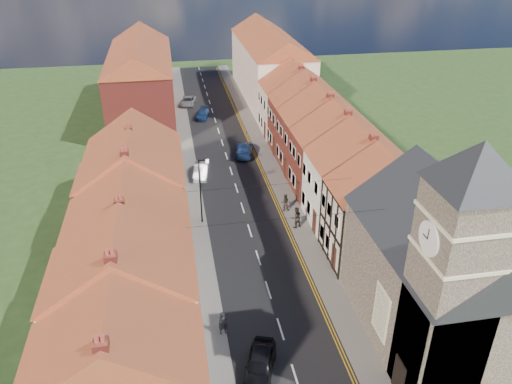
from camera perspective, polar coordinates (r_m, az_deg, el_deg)
The scene contains 26 objects.
road at distance 53.23m, azimuth -2.87°, elevation 2.42°, with size 7.00×90.00×0.02m, color black.
pavement_left at distance 52.91m, azimuth -7.60°, elevation 2.08°, with size 1.80×90.00×0.12m, color slate.
pavement_right at distance 53.88m, azimuth 1.78°, elevation 2.83°, with size 1.80×90.00×0.12m, color slate.
church at distance 31.08m, azimuth 21.47°, elevation -7.73°, with size 11.25×14.25×15.20m.
cottage_r_tudor at distance 38.66m, azimuth 14.27°, elevation -1.60°, with size 8.30×5.20×9.00m.
cottage_r_white_near at distance 43.03m, azimuth 11.54°, elevation 1.91°, with size 8.30×6.00×9.00m.
cottage_r_cream_mid at distance 47.60m, azimuth 9.27°, elevation 4.75°, with size 8.30×5.20×9.00m.
cottage_r_pink at distance 52.34m, azimuth 7.40°, elevation 7.08°, with size 8.30×6.00×9.00m.
cottage_r_white_far at distance 57.19m, azimuth 5.82°, elevation 9.01°, with size 8.30×5.20×9.00m.
cottage_r_cream_far at distance 62.14m, azimuth 4.49°, elevation 10.63°, with size 8.30×6.00×9.00m.
cottage_l_brick_near at distance 25.75m, azimuth -15.45°, elevation -19.80°, with size 8.30×5.70×8.80m.
cottage_l_cream at distance 29.88m, azimuth -14.80°, elevation -11.39°, with size 8.30×6.30×9.10m.
cottage_l_white at distance 35.16m, azimuth -14.24°, elevation -5.01°, with size 8.30×6.90×8.80m.
cottage_l_brick_mid at distance 40.35m, azimuth -13.91°, elevation -0.14°, with size 8.30×5.70×9.10m.
cottage_l_pink at distance 45.62m, azimuth -13.62°, elevation 3.09°, with size 8.30×6.30×8.80m.
block_right_far at distance 76.28m, azimuth 1.60°, elevation 14.64°, with size 8.30×24.20×10.50m.
block_left_far at distance 70.00m, azimuth -12.99°, elevation 12.72°, with size 8.30×24.20×10.50m.
lamppost at distance 42.44m, azimuth -6.28°, elevation 0.54°, with size 0.88×0.15×6.00m.
car_near at distance 30.52m, azimuth 0.47°, elevation -19.08°, with size 1.61×3.99×1.36m, color black.
car_mid at distance 52.10m, azimuth -6.28°, elevation 2.46°, with size 1.38×3.97×1.31m, color #A7ABAF.
car_far at distance 68.77m, azimuth -6.12°, elevation 8.87°, with size 1.59×3.90×1.13m, color navy.
car_distant at distance 74.25m, azimuth -7.79°, elevation 10.26°, with size 1.99×4.32×1.20m, color gray.
pedestrian_left at distance 32.59m, azimuth -3.80°, elevation -14.73°, with size 0.60×0.39×1.64m, color black.
pedestrian_right at distance 42.78m, azimuth 4.60°, elevation -2.92°, with size 0.93×0.72×1.91m, color black.
car_far_b at distance 56.82m, azimuth -1.35°, elevation 4.92°, with size 1.92×4.73×1.37m, color navy.
pedestrian_right_b at distance 45.29m, azimuth 3.32°, elevation -1.19°, with size 0.79×0.61×1.62m, color #292421.
Camera 1 is at (-5.86, -17.62, 23.08)m, focal length 35.00 mm.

